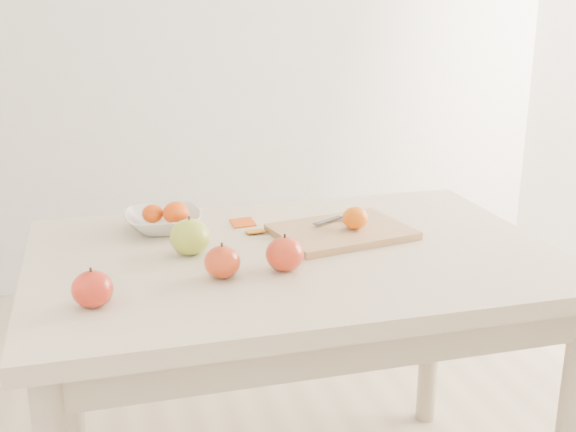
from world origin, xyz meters
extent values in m
cube|color=beige|center=(0.00, 0.00, 0.73)|extent=(1.20, 0.80, 0.04)
cylinder|color=#BCAA8E|center=(-0.54, 0.34, 0.35)|extent=(0.06, 0.06, 0.71)
cylinder|color=#BCAA8E|center=(0.54, 0.34, 0.35)|extent=(0.06, 0.06, 0.71)
cube|color=tan|center=(0.14, 0.08, 0.76)|extent=(0.35, 0.29, 0.02)
ellipsoid|color=#DF5607|center=(0.17, 0.07, 0.80)|extent=(0.06, 0.06, 0.05)
imported|color=silver|center=(-0.27, 0.23, 0.77)|extent=(0.19, 0.19, 0.05)
ellipsoid|color=#D03907|center=(-0.30, 0.24, 0.79)|extent=(0.05, 0.05, 0.05)
ellipsoid|color=#E44708|center=(-0.24, 0.22, 0.80)|extent=(0.06, 0.06, 0.06)
cube|color=#D44A0E|center=(-0.07, 0.22, 0.75)|extent=(0.07, 0.05, 0.01)
cube|color=orange|center=(-0.06, 0.15, 0.75)|extent=(0.05, 0.04, 0.01)
cube|color=white|center=(0.20, 0.15, 0.78)|extent=(0.07, 0.05, 0.01)
cube|color=#3C3E44|center=(0.12, 0.13, 0.78)|extent=(0.09, 0.06, 0.00)
ellipsoid|color=olive|center=(-0.23, 0.04, 0.79)|extent=(0.09, 0.09, 0.08)
ellipsoid|color=#920210|center=(-0.45, -0.19, 0.79)|extent=(0.08, 0.08, 0.07)
ellipsoid|color=maroon|center=(-0.05, -0.11, 0.79)|extent=(0.08, 0.08, 0.07)
ellipsoid|color=#A10F09|center=(-0.19, -0.11, 0.78)|extent=(0.08, 0.08, 0.07)
camera|label=1|loc=(-0.43, -1.51, 1.33)|focal=45.00mm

